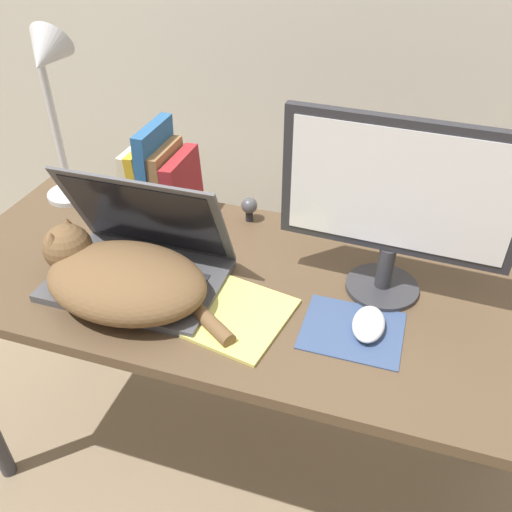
{
  "coord_description": "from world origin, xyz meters",
  "views": [
    {
      "loc": [
        0.32,
        -0.61,
        1.5
      ],
      "look_at": [
        0.04,
        0.28,
        0.81
      ],
      "focal_mm": 38.0,
      "sensor_mm": 36.0,
      "label": 1
    }
  ],
  "objects_px": {
    "laptop": "(140,260)",
    "book_row": "(160,182)",
    "cat": "(120,278)",
    "webcam": "(249,207)",
    "notepad": "(236,316)",
    "computer_mouse": "(369,324)",
    "desk_lamp": "(51,88)",
    "external_monitor": "(397,201)"
  },
  "relations": [
    {
      "from": "external_monitor",
      "to": "laptop",
      "type": "bearing_deg",
      "value": -166.8
    },
    {
      "from": "book_row",
      "to": "notepad",
      "type": "distance_m",
      "value": 0.46
    },
    {
      "from": "computer_mouse",
      "to": "external_monitor",
      "type": "bearing_deg",
      "value": 85.76
    },
    {
      "from": "cat",
      "to": "webcam",
      "type": "distance_m",
      "value": 0.42
    },
    {
      "from": "notepad",
      "to": "desk_lamp",
      "type": "bearing_deg",
      "value": 152.48
    },
    {
      "from": "laptop",
      "to": "cat",
      "type": "height_order",
      "value": "laptop"
    },
    {
      "from": "computer_mouse",
      "to": "book_row",
      "type": "bearing_deg",
      "value": 155.09
    },
    {
      "from": "desk_lamp",
      "to": "notepad",
      "type": "height_order",
      "value": "desk_lamp"
    },
    {
      "from": "laptop",
      "to": "notepad",
      "type": "height_order",
      "value": "laptop"
    },
    {
      "from": "laptop",
      "to": "notepad",
      "type": "xyz_separation_m",
      "value": [
        0.25,
        -0.06,
        -0.04
      ]
    },
    {
      "from": "cat",
      "to": "webcam",
      "type": "relative_size",
      "value": 7.11
    },
    {
      "from": "desk_lamp",
      "to": "notepad",
      "type": "distance_m",
      "value": 0.73
    },
    {
      "from": "laptop",
      "to": "notepad",
      "type": "relative_size",
      "value": 1.55
    },
    {
      "from": "cat",
      "to": "computer_mouse",
      "type": "relative_size",
      "value": 4.43
    },
    {
      "from": "cat",
      "to": "external_monitor",
      "type": "distance_m",
      "value": 0.6
    },
    {
      "from": "laptop",
      "to": "book_row",
      "type": "height_order",
      "value": "book_row"
    },
    {
      "from": "computer_mouse",
      "to": "notepad",
      "type": "distance_m",
      "value": 0.28
    },
    {
      "from": "notepad",
      "to": "webcam",
      "type": "bearing_deg",
      "value": 104.15
    },
    {
      "from": "computer_mouse",
      "to": "webcam",
      "type": "height_order",
      "value": "webcam"
    },
    {
      "from": "cat",
      "to": "webcam",
      "type": "xyz_separation_m",
      "value": [
        0.16,
        0.39,
        -0.02
      ]
    },
    {
      "from": "external_monitor",
      "to": "notepad",
      "type": "bearing_deg",
      "value": -146.48
    },
    {
      "from": "cat",
      "to": "external_monitor",
      "type": "relative_size",
      "value": 1.0
    },
    {
      "from": "book_row",
      "to": "webcam",
      "type": "relative_size",
      "value": 3.84
    },
    {
      "from": "desk_lamp",
      "to": "laptop",
      "type": "bearing_deg",
      "value": -36.31
    },
    {
      "from": "book_row",
      "to": "desk_lamp",
      "type": "height_order",
      "value": "desk_lamp"
    },
    {
      "from": "cat",
      "to": "desk_lamp",
      "type": "bearing_deg",
      "value": 135.29
    },
    {
      "from": "external_monitor",
      "to": "webcam",
      "type": "xyz_separation_m",
      "value": [
        -0.37,
        0.18,
        -0.19
      ]
    },
    {
      "from": "desk_lamp",
      "to": "notepad",
      "type": "relative_size",
      "value": 1.94
    },
    {
      "from": "laptop",
      "to": "computer_mouse",
      "type": "relative_size",
      "value": 3.54
    },
    {
      "from": "cat",
      "to": "webcam",
      "type": "bearing_deg",
      "value": 67.29
    },
    {
      "from": "laptop",
      "to": "book_row",
      "type": "bearing_deg",
      "value": 104.57
    },
    {
      "from": "cat",
      "to": "external_monitor",
      "type": "xyz_separation_m",
      "value": [
        0.54,
        0.21,
        0.17
      ]
    },
    {
      "from": "desk_lamp",
      "to": "webcam",
      "type": "distance_m",
      "value": 0.57
    },
    {
      "from": "desk_lamp",
      "to": "external_monitor",
      "type": "bearing_deg",
      "value": -7.74
    },
    {
      "from": "laptop",
      "to": "notepad",
      "type": "distance_m",
      "value": 0.26
    },
    {
      "from": "book_row",
      "to": "notepad",
      "type": "xyz_separation_m",
      "value": [
        0.32,
        -0.32,
        -0.1
      ]
    },
    {
      "from": "external_monitor",
      "to": "desk_lamp",
      "type": "bearing_deg",
      "value": 172.26
    },
    {
      "from": "computer_mouse",
      "to": "book_row",
      "type": "xyz_separation_m",
      "value": [
        -0.59,
        0.27,
        0.09
      ]
    },
    {
      "from": "laptop",
      "to": "external_monitor",
      "type": "height_order",
      "value": "external_monitor"
    },
    {
      "from": "computer_mouse",
      "to": "desk_lamp",
      "type": "bearing_deg",
      "value": 163.06
    },
    {
      "from": "external_monitor",
      "to": "desk_lamp",
      "type": "height_order",
      "value": "desk_lamp"
    },
    {
      "from": "cat",
      "to": "laptop",
      "type": "bearing_deg",
      "value": 88.35
    }
  ]
}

